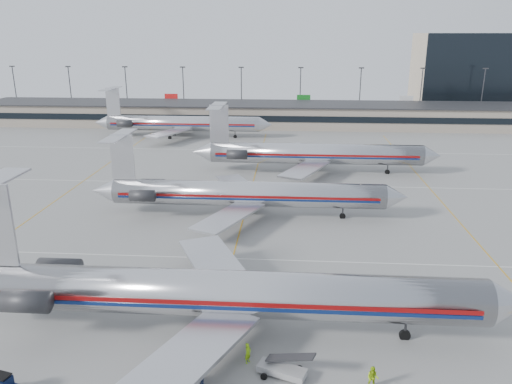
{
  "coord_description": "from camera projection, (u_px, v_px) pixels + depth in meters",
  "views": [
    {
      "loc": [
        6.45,
        -42.4,
        24.93
      ],
      "look_at": [
        1.92,
        21.52,
        4.5
      ],
      "focal_mm": 35.0,
      "sensor_mm": 36.0,
      "label": 1
    }
  ],
  "objects": [
    {
      "name": "jet_third_row",
      "position": [
        310.0,
        153.0,
        92.55
      ],
      "size": [
        46.01,
        28.3,
        12.58
      ],
      "color": "silver",
      "rests_on": "ground"
    },
    {
      "name": "ramp_worker_near",
      "position": [
        248.0,
        353.0,
        39.32
      ],
      "size": [
        0.67,
        0.75,
        1.73
      ],
      "primitive_type": "imported",
      "rotation": [
        0.0,
        0.0,
        1.06
      ],
      "color": "#8CCF13",
      "rests_on": "ground"
    },
    {
      "name": "terminal",
      "position": [
        268.0,
        114.0,
        140.45
      ],
      "size": [
        162.0,
        17.0,
        6.25
      ],
      "color": "gray",
      "rests_on": "ground"
    },
    {
      "name": "ground",
      "position": [
        221.0,
        303.0,
        48.3
      ],
      "size": [
        260.0,
        260.0,
        0.0
      ],
      "primitive_type": "plane",
      "color": "gray",
      "rests_on": "ground"
    },
    {
      "name": "ramp_worker_far",
      "position": [
        373.0,
        378.0,
        36.42
      ],
      "size": [
        1.05,
        0.93,
        1.82
      ],
      "primitive_type": "imported",
      "rotation": [
        0.0,
        0.0,
        -0.32
      ],
      "color": "#9AC512",
      "rests_on": "ground"
    },
    {
      "name": "jet_back_row",
      "position": [
        179.0,
        123.0,
        124.29
      ],
      "size": [
        44.71,
        27.5,
        12.22
      ],
      "color": "silver",
      "rests_on": "ground"
    },
    {
      "name": "jet_second_row",
      "position": [
        241.0,
        193.0,
        70.29
      ],
      "size": [
        44.71,
        26.33,
        11.7
      ],
      "color": "silver",
      "rests_on": "ground"
    },
    {
      "name": "light_mast_row",
      "position": [
        271.0,
        89.0,
        152.13
      ],
      "size": [
        163.6,
        0.4,
        15.28
      ],
      "color": "#38383D",
      "rests_on": "ground"
    },
    {
      "name": "apron_markings",
      "position": [
        233.0,
        259.0,
        57.8
      ],
      "size": [
        160.0,
        0.15,
        0.02
      ],
      "primitive_type": "cube",
      "color": "silver",
      "rests_on": "ground"
    },
    {
      "name": "distant_building",
      "position": [
        463.0,
        73.0,
        161.97
      ],
      "size": [
        30.0,
        20.0,
        25.0
      ],
      "primitive_type": "cube",
      "color": "tan",
      "rests_on": "ground"
    },
    {
      "name": "jet_foreground",
      "position": [
        216.0,
        292.0,
        42.53
      ],
      "size": [
        50.49,
        29.73,
        13.22
      ],
      "color": "silver",
      "rests_on": "ground"
    },
    {
      "name": "belt_loader",
      "position": [
        283.0,
        369.0,
        37.88
      ],
      "size": [
        4.54,
        2.55,
        2.32
      ],
      "rotation": [
        0.0,
        0.0,
        -0.35
      ],
      "color": "#969696",
      "rests_on": "ground"
    }
  ]
}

